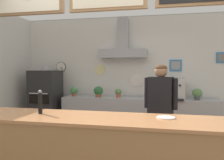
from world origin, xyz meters
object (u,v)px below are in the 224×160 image
at_px(pizza_oven, 46,102).
at_px(potted_rosemary, 197,94).
at_px(potted_sage, 74,91).
at_px(condiment_plate, 166,117).
at_px(shop_worker, 160,111).
at_px(potted_thyme, 98,91).
at_px(espresso_machine, 172,89).
at_px(pepper_grinder, 40,102).
at_px(potted_basil, 118,93).

relative_size(pizza_oven, potted_rosemary, 6.86).
relative_size(potted_sage, condiment_plate, 1.17).
bearing_deg(shop_worker, potted_sage, -22.42).
xyz_separation_m(potted_thyme, potted_rosemary, (2.13, 0.00, -0.00)).
relative_size(shop_worker, condiment_plate, 8.78).
relative_size(pizza_oven, potted_thyme, 6.69).
xyz_separation_m(espresso_machine, potted_sage, (-2.23, 0.05, -0.09)).
height_order(espresso_machine, condiment_plate, espresso_machine).
relative_size(potted_sage, potted_thyme, 0.90).
height_order(espresso_machine, potted_sage, espresso_machine).
xyz_separation_m(potted_sage, pepper_grinder, (0.75, -2.88, 0.17)).
xyz_separation_m(potted_basil, condiment_plate, (1.02, -2.78, 0.06)).
bearing_deg(shop_worker, potted_thyme, -31.43).
bearing_deg(potted_basil, potted_thyme, -177.72).
bearing_deg(shop_worker, pepper_grinder, 61.93).
relative_size(potted_basil, potted_sage, 0.90).
xyz_separation_m(potted_sage, potted_rosemary, (2.74, -0.05, 0.00)).
height_order(potted_basil, potted_thyme, potted_thyme).
relative_size(espresso_machine, condiment_plate, 2.84).
distance_m(shop_worker, potted_basil, 1.69).
height_order(potted_basil, potted_sage, potted_sage).
xyz_separation_m(espresso_machine, potted_thyme, (-1.61, -0.00, -0.09)).
bearing_deg(condiment_plate, potted_rosemary, 76.66).
distance_m(potted_rosemary, condiment_plate, 2.84).
bearing_deg(pepper_grinder, espresso_machine, 62.52).
relative_size(shop_worker, pepper_grinder, 6.20).
distance_m(espresso_machine, pepper_grinder, 3.19).
relative_size(shop_worker, potted_rosemary, 6.91).
bearing_deg(potted_thyme, potted_rosemary, 0.05).
bearing_deg(espresso_machine, shop_worker, -98.60).
bearing_deg(espresso_machine, condiment_plate, -92.86).
height_order(espresso_machine, pepper_grinder, espresso_machine).
distance_m(shop_worker, espresso_machine, 1.41).
bearing_deg(potted_sage, espresso_machine, -1.39).
relative_size(potted_sage, potted_rosemary, 0.92).
bearing_deg(potted_basil, shop_worker, -55.78).
relative_size(potted_thyme, pepper_grinder, 0.92).
distance_m(potted_sage, condiment_plate, 3.51).
height_order(pizza_oven, shop_worker, shop_worker).
relative_size(potted_sage, pepper_grinder, 0.83).
xyz_separation_m(pizza_oven, pepper_grinder, (1.39, -2.71, 0.44)).
distance_m(pizza_oven, pepper_grinder, 3.07).
distance_m(potted_thyme, condiment_plate, 3.13).
distance_m(shop_worker, pepper_grinder, 1.95).
bearing_deg(potted_thyme, condiment_plate, -61.89).
distance_m(shop_worker, potted_thyme, 1.97).
bearing_deg(shop_worker, potted_basil, -42.82).
bearing_deg(condiment_plate, potted_basil, 110.12).
relative_size(espresso_machine, potted_rosemary, 2.23).
distance_m(potted_thyme, pepper_grinder, 2.84).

